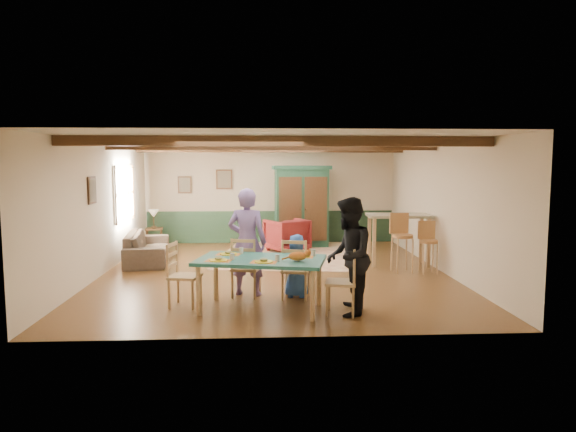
{
  "coord_description": "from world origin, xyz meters",
  "views": [
    {
      "loc": [
        -0.28,
        -10.49,
        2.28
      ],
      "look_at": [
        0.29,
        0.23,
        1.15
      ],
      "focal_mm": 32.0,
      "sensor_mm": 36.0,
      "label": 1
    }
  ],
  "objects_px": {
    "sofa": "(147,247)",
    "counter_table": "(398,240)",
    "dining_chair_far_left": "(246,267)",
    "armoire": "(301,206)",
    "dining_chair_far_right": "(296,268)",
    "table_lamp": "(154,219)",
    "end_table": "(154,238)",
    "bar_stool_right": "(428,248)",
    "person_man": "(247,242)",
    "dining_chair_end_right": "(341,281)",
    "person_woman": "(348,256)",
    "dining_table": "(261,284)",
    "dining_chair_end_left": "(185,275)",
    "armchair": "(287,235)",
    "cat": "(298,255)",
    "person_child": "(297,266)",
    "bar_stool_left": "(402,243)"
  },
  "relations": [
    {
      "from": "sofa",
      "to": "counter_table",
      "type": "xyz_separation_m",
      "value": [
        5.66,
        -0.75,
        0.24
      ]
    },
    {
      "from": "dining_chair_far_left",
      "to": "armoire",
      "type": "bearing_deg",
      "value": -92.23
    },
    {
      "from": "dining_chair_far_right",
      "to": "table_lamp",
      "type": "height_order",
      "value": "table_lamp"
    },
    {
      "from": "end_table",
      "to": "bar_stool_right",
      "type": "distance_m",
      "value": 7.13
    },
    {
      "from": "person_man",
      "to": "end_table",
      "type": "distance_m",
      "value": 5.61
    },
    {
      "from": "dining_chair_end_right",
      "to": "person_man",
      "type": "bearing_deg",
      "value": -117.3
    },
    {
      "from": "person_woman",
      "to": "sofa",
      "type": "height_order",
      "value": "person_woman"
    },
    {
      "from": "dining_table",
      "to": "counter_table",
      "type": "bearing_deg",
      "value": 47.56
    },
    {
      "from": "person_man",
      "to": "dining_chair_end_left",
      "type": "bearing_deg",
      "value": 46.85
    },
    {
      "from": "dining_table",
      "to": "person_woman",
      "type": "bearing_deg",
      "value": -12.58
    },
    {
      "from": "dining_chair_far_left",
      "to": "person_man",
      "type": "distance_m",
      "value": 0.42
    },
    {
      "from": "person_woman",
      "to": "armchair",
      "type": "height_order",
      "value": "person_woman"
    },
    {
      "from": "dining_table",
      "to": "counter_table",
      "type": "xyz_separation_m",
      "value": [
        3.04,
        3.33,
        0.17
      ]
    },
    {
      "from": "dining_chair_end_left",
      "to": "bar_stool_right",
      "type": "distance_m",
      "value": 5.13
    },
    {
      "from": "dining_chair_far_right",
      "to": "cat",
      "type": "relative_size",
      "value": 2.64
    },
    {
      "from": "dining_chair_end_right",
      "to": "counter_table",
      "type": "bearing_deg",
      "value": 165.45
    },
    {
      "from": "person_child",
      "to": "counter_table",
      "type": "xyz_separation_m",
      "value": [
        2.44,
        2.59,
        0.03
      ]
    },
    {
      "from": "person_woman",
      "to": "table_lamp",
      "type": "relative_size",
      "value": 3.57
    },
    {
      "from": "dining_chair_end_right",
      "to": "end_table",
      "type": "xyz_separation_m",
      "value": [
        -4.02,
        6.13,
        -0.24
      ]
    },
    {
      "from": "dining_chair_end_left",
      "to": "end_table",
      "type": "height_order",
      "value": "dining_chair_end_left"
    },
    {
      "from": "dining_chair_end_right",
      "to": "sofa",
      "type": "distance_m",
      "value": 5.78
    },
    {
      "from": "dining_chair_far_right",
      "to": "end_table",
      "type": "relative_size",
      "value": 1.88
    },
    {
      "from": "armchair",
      "to": "counter_table",
      "type": "height_order",
      "value": "counter_table"
    },
    {
      "from": "cat",
      "to": "bar_stool_left",
      "type": "height_order",
      "value": "bar_stool_left"
    },
    {
      "from": "person_child",
      "to": "bar_stool_right",
      "type": "distance_m",
      "value": 3.32
    },
    {
      "from": "dining_table",
      "to": "counter_table",
      "type": "relative_size",
      "value": 1.41
    },
    {
      "from": "dining_chair_far_right",
      "to": "dining_table",
      "type": "bearing_deg",
      "value": 60.95
    },
    {
      "from": "person_woman",
      "to": "sofa",
      "type": "distance_m",
      "value": 5.89
    },
    {
      "from": "dining_chair_far_left",
      "to": "person_woman",
      "type": "relative_size",
      "value": 0.58
    },
    {
      "from": "dining_table",
      "to": "person_child",
      "type": "distance_m",
      "value": 0.97
    },
    {
      "from": "sofa",
      "to": "bar_stool_right",
      "type": "distance_m",
      "value": 6.27
    },
    {
      "from": "bar_stool_right",
      "to": "dining_chair_far_right",
      "type": "bearing_deg",
      "value": -146.21
    },
    {
      "from": "dining_table",
      "to": "dining_chair_far_right",
      "type": "bearing_deg",
      "value": 48.36
    },
    {
      "from": "cat",
      "to": "dining_chair_end_right",
      "type": "bearing_deg",
      "value": 9.46
    },
    {
      "from": "armoire",
      "to": "sofa",
      "type": "relative_size",
      "value": 0.96
    },
    {
      "from": "dining_chair_far_right",
      "to": "person_child",
      "type": "xyz_separation_m",
      "value": [
        0.02,
        0.08,
        0.03
      ]
    },
    {
      "from": "person_woman",
      "to": "bar_stool_right",
      "type": "bearing_deg",
      "value": 154.82
    },
    {
      "from": "cat",
      "to": "bar_stool_right",
      "type": "xyz_separation_m",
      "value": [
        2.89,
        2.7,
        -0.37
      ]
    },
    {
      "from": "dining_chair_end_right",
      "to": "bar_stool_right",
      "type": "height_order",
      "value": "bar_stool_right"
    },
    {
      "from": "dining_chair_end_right",
      "to": "armchair",
      "type": "relative_size",
      "value": 1.09
    },
    {
      "from": "armoire",
      "to": "bar_stool_left",
      "type": "bearing_deg",
      "value": -65.29
    },
    {
      "from": "dining_table",
      "to": "armoire",
      "type": "height_order",
      "value": "armoire"
    },
    {
      "from": "dining_chair_end_right",
      "to": "table_lamp",
      "type": "height_order",
      "value": "table_lamp"
    },
    {
      "from": "dining_chair_end_right",
      "to": "armoire",
      "type": "xyz_separation_m",
      "value": [
        -0.1,
        6.2,
        0.59
      ]
    },
    {
      "from": "person_woman",
      "to": "sofa",
      "type": "xyz_separation_m",
      "value": [
        -3.92,
        4.37,
        -0.55
      ]
    },
    {
      "from": "dining_chair_far_left",
      "to": "armchair",
      "type": "xyz_separation_m",
      "value": [
        0.91,
        4.34,
        -0.08
      ]
    },
    {
      "from": "dining_chair_far_right",
      "to": "end_table",
      "type": "height_order",
      "value": "dining_chair_far_right"
    },
    {
      "from": "person_man",
      "to": "sofa",
      "type": "distance_m",
      "value": 3.99
    },
    {
      "from": "person_man",
      "to": "end_table",
      "type": "height_order",
      "value": "person_man"
    },
    {
      "from": "dining_chair_far_right",
      "to": "counter_table",
      "type": "height_order",
      "value": "counter_table"
    }
  ]
}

